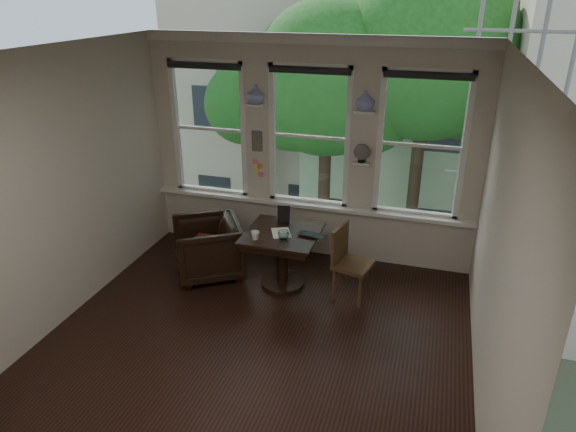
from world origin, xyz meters
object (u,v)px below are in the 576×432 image
(table, at_px, (282,259))
(side_chair_right, at_px, (353,264))
(mug, at_px, (255,236))
(laptop, at_px, (310,237))
(armchair_left, at_px, (208,248))

(table, bearing_deg, side_chair_right, -1.84)
(side_chair_right, distance_m, mug, 1.24)
(side_chair_right, relative_size, mug, 8.44)
(side_chair_right, xyz_separation_m, mug, (-1.16, -0.25, 0.34))
(table, distance_m, laptop, 0.54)
(laptop, height_order, mug, mug)
(laptop, bearing_deg, mug, -151.13)
(armchair_left, xyz_separation_m, mug, (0.77, -0.26, 0.41))
(laptop, relative_size, mug, 3.12)
(laptop, bearing_deg, armchair_left, -172.42)
(table, height_order, side_chair_right, side_chair_right)
(table, relative_size, side_chair_right, 0.98)
(armchair_left, distance_m, laptop, 1.44)
(table, height_order, mug, mug)
(table, height_order, armchair_left, armchair_left)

